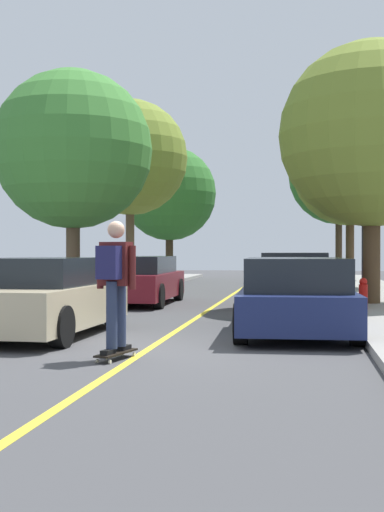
# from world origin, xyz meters

# --- Properties ---
(ground) EXTENTS (80.00, 80.00, 0.00)m
(ground) POSITION_xyz_m (0.00, 0.00, 0.00)
(ground) COLOR #424244
(center_line) EXTENTS (0.12, 39.20, 0.01)m
(center_line) POSITION_xyz_m (0.00, 4.00, 0.00)
(center_line) COLOR gold
(center_line) RESTS_ON ground
(parked_car_left_nearest) EXTENTS (2.02, 4.11, 1.34)m
(parked_car_left_nearest) POSITION_xyz_m (-2.14, 1.27, 0.66)
(parked_car_left_nearest) COLOR #BCAD89
(parked_car_left_nearest) RESTS_ON ground
(parked_car_left_near) EXTENTS (1.96, 4.39, 1.30)m
(parked_car_left_near) POSITION_xyz_m (-2.14, 8.26, 0.65)
(parked_car_left_near) COLOR maroon
(parked_car_left_near) RESTS_ON ground
(parked_car_right_nearest) EXTENTS (2.13, 4.46, 1.33)m
(parked_car_right_nearest) POSITION_xyz_m (2.14, 2.18, 0.67)
(parked_car_right_nearest) COLOR navy
(parked_car_right_nearest) RESTS_ON ground
(parked_car_right_near) EXTENTS (2.04, 4.21, 1.41)m
(parked_car_right_near) POSITION_xyz_m (2.14, 8.05, 0.69)
(parked_car_right_near) COLOR maroon
(parked_car_right_near) RESTS_ON ground
(parked_car_right_far) EXTENTS (1.86, 4.27, 1.36)m
(parked_car_right_far) POSITION_xyz_m (2.14, 14.33, 0.68)
(parked_car_right_far) COLOR #196066
(parked_car_right_far) RESTS_ON ground
(street_tree_left_nearest) EXTENTS (4.40, 4.40, 6.32)m
(street_tree_left_nearest) POSITION_xyz_m (-4.00, 8.23, 4.25)
(street_tree_left_nearest) COLOR brown
(street_tree_left_nearest) RESTS_ON sidewalk_left
(street_tree_left_near) EXTENTS (4.28, 4.28, 6.91)m
(street_tree_left_near) POSITION_xyz_m (-4.00, 14.62, 4.89)
(street_tree_left_near) COLOR brown
(street_tree_left_near) RESTS_ON sidewalk_left
(street_tree_left_far) EXTENTS (4.52, 4.52, 6.33)m
(street_tree_left_far) POSITION_xyz_m (-4.00, 22.28, 4.19)
(street_tree_left_far) COLOR #3D2D1E
(street_tree_left_far) RESTS_ON sidewalk_left
(street_tree_right_nearest) EXTENTS (4.66, 4.66, 6.58)m
(street_tree_right_nearest) POSITION_xyz_m (4.00, 7.74, 4.37)
(street_tree_right_nearest) COLOR #4C3823
(street_tree_right_nearest) RESTS_ON sidewalk_right
(street_tree_right_near) EXTENTS (4.20, 4.20, 6.41)m
(street_tree_right_near) POSITION_xyz_m (4.00, 15.26, 4.44)
(street_tree_right_near) COLOR #4C3823
(street_tree_right_near) RESTS_ON sidewalk_right
(street_tree_right_far) EXTENTS (4.65, 4.65, 7.19)m
(street_tree_right_far) POSITION_xyz_m (4.00, 22.39, 4.99)
(street_tree_right_far) COLOR #3D2D1E
(street_tree_right_far) RESTS_ON sidewalk_right
(fire_hydrant) EXTENTS (0.20, 0.20, 0.70)m
(fire_hydrant) POSITION_xyz_m (3.64, 6.02, 0.49)
(fire_hydrant) COLOR #B2140F
(fire_hydrant) RESTS_ON sidewalk_right
(streetlamp) EXTENTS (0.36, 0.24, 5.01)m
(streetlamp) POSITION_xyz_m (3.89, 8.64, 3.04)
(streetlamp) COLOR #38383D
(streetlamp) RESTS_ON sidewalk_right
(skateboard) EXTENTS (0.41, 0.87, 0.10)m
(skateboard) POSITION_xyz_m (-0.21, -1.02, 0.09)
(skateboard) COLOR black
(skateboard) RESTS_ON ground
(skateboarder) EXTENTS (0.59, 0.70, 1.75)m
(skateboarder) POSITION_xyz_m (-0.22, -1.06, 1.11)
(skateboarder) COLOR black
(skateboarder) RESTS_ON skateboard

